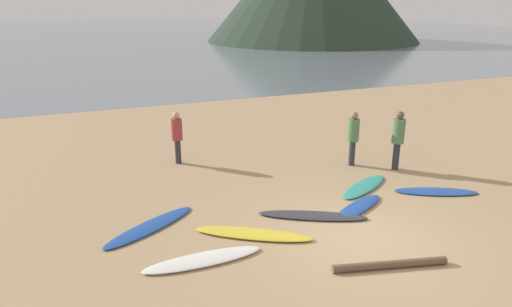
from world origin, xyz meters
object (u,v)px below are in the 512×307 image
surfboard_1 (203,260)px  surfboard_5 (364,186)px  surfboard_4 (358,207)px  person_2 (353,134)px  surfboard_0 (150,227)px  surfboard_6 (436,192)px  person_0 (177,133)px  driftwood_log (390,264)px  person_1 (398,136)px  surfboard_2 (253,234)px  surfboard_3 (313,216)px

surfboard_1 → surfboard_5: 5.50m
surfboard_4 → person_2: size_ratio=1.14×
surfboard_0 → surfboard_6: surfboard_0 is taller
surfboard_4 → surfboard_5: bearing=23.4°
person_0 → driftwood_log: size_ratio=0.72×
surfboard_0 → surfboard_4: bearing=-42.0°
person_1 → driftwood_log: size_ratio=0.79×
surfboard_2 → surfboard_3: (1.65, 0.31, -0.01)m
surfboard_6 → driftwood_log: 4.28m
surfboard_0 → surfboard_3: size_ratio=0.98×
person_2 → person_0: bearing=-76.1°
surfboard_0 → driftwood_log: size_ratio=1.11×
surfboard_4 → surfboard_6: bearing=-24.7°
surfboard_1 → surfboard_6: size_ratio=1.10×
surfboard_2 → surfboard_6: 5.43m
surfboard_1 → surfboard_4: 4.32m
surfboard_5 → surfboard_6: size_ratio=0.98×
surfboard_0 → surfboard_6: 7.50m
surfboard_6 → person_1: size_ratio=1.21×
surfboard_5 → person_1: (1.72, 0.89, 1.02)m
surfboard_2 → surfboard_0: bearing=-178.2°
person_1 → person_2: (-1.03, 0.81, -0.06)m
surfboard_2 → surfboard_6: surfboard_2 is taller
surfboard_4 → person_1: 3.43m
surfboard_3 → surfboard_4: size_ratio=1.33×
surfboard_1 → surfboard_3: surfboard_1 is taller
surfboard_5 → driftwood_log: (-1.87, -3.54, 0.04)m
surfboard_1 → surfboard_5: surfboard_1 is taller
person_0 → surfboard_0: bearing=88.0°
surfboard_1 → person_1: bearing=22.5°
surfboard_6 → person_0: size_ratio=1.33×
person_0 → driftwood_log: (2.39, -7.46, -0.90)m
surfboard_0 → person_2: person_2 is taller
surfboard_5 → person_0: 5.87m
surfboard_5 → person_1: size_ratio=1.18×
surfboard_2 → person_0: bearing=127.4°
person_1 → surfboard_4: bearing=121.9°
surfboard_3 → person_1: bearing=54.6°
surfboard_1 → surfboard_5: bearing=20.8°
surfboard_6 → person_0: person_0 is taller
surfboard_1 → person_0: 6.01m
surfboard_6 → person_0: (-5.85, 4.93, 0.94)m
person_1 → driftwood_log: (-3.59, -4.42, -0.99)m
surfboard_1 → person_2: bearing=32.0°
surfboard_1 → surfboard_2: size_ratio=0.92×
surfboard_0 → surfboard_5: bearing=-30.1°
person_0 → person_1: (5.98, -3.03, 0.09)m
surfboard_3 → driftwood_log: driftwood_log is taller
surfboard_4 → person_0: (-3.35, 4.99, 0.93)m
person_2 → surfboard_0: bearing=-36.3°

